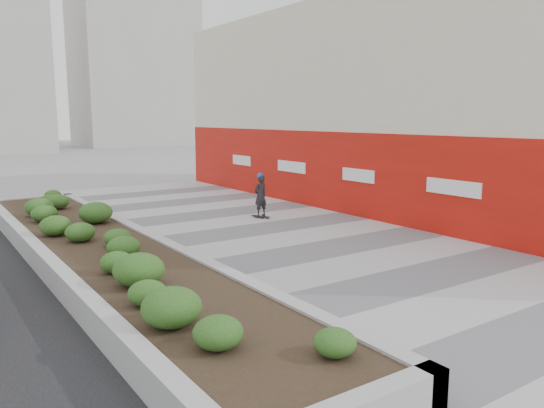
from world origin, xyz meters
The scene contains 7 objects.
ground centered at (0.00, 0.00, 0.00)m, with size 160.00×160.00×0.00m, color gray.
walkway centered at (0.00, 3.00, 0.01)m, with size 8.00×36.00×0.01m, color #A8A8AD.
building centered at (6.98, 8.98, 3.98)m, with size 6.04×24.08×8.00m.
planter centered at (-5.50, 7.00, 0.42)m, with size 3.00×18.00×0.90m.
distant_bldg_north_r centered at (15.00, 60.00, 12.00)m, with size 14.00×10.00×24.00m, color #ADAAA3.
manhole_cover centered at (0.50, 3.00, 0.00)m, with size 0.44×0.44×0.01m, color #595654.
skateboarder centered at (0.93, 9.75, 0.82)m, with size 0.59×0.74×1.62m.
Camera 1 is at (-9.15, -5.73, 3.55)m, focal length 35.00 mm.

